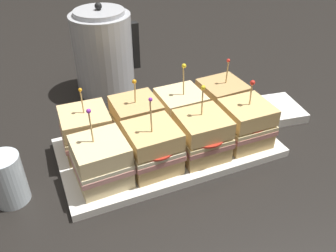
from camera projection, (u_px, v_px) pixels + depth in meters
ground_plane at (168, 150)px, 0.85m from camera, size 6.00×6.00×0.00m
serving_platter at (168, 147)px, 0.85m from camera, size 0.50×0.26×0.02m
sandwich_front_far_left at (101, 162)px, 0.72m from camera, size 0.11×0.11×0.17m
sandwich_front_center_left at (153, 148)px, 0.75m from camera, size 0.11×0.11×0.18m
sandwich_front_center_right at (202, 136)px, 0.79m from camera, size 0.11×0.11×0.17m
sandwich_front_far_right at (246, 124)px, 0.83m from camera, size 0.11×0.11×0.16m
sandwich_back_far_left at (86, 132)px, 0.80m from camera, size 0.11×0.11×0.16m
sandwich_back_center_left at (136, 120)px, 0.84m from camera, size 0.11×0.11×0.16m
sandwich_back_center_right at (180, 111)px, 0.88m from camera, size 0.11×0.11×0.18m
sandwich_back_far_right at (222, 100)px, 0.92m from camera, size 0.11×0.11×0.16m
kettle_steel at (104, 53)px, 1.03m from camera, size 0.19×0.17×0.26m
drinking_glass at (7, 179)px, 0.69m from camera, size 0.07×0.07×0.11m
napkin_stack at (275, 110)px, 0.98m from camera, size 0.15×0.15×0.02m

